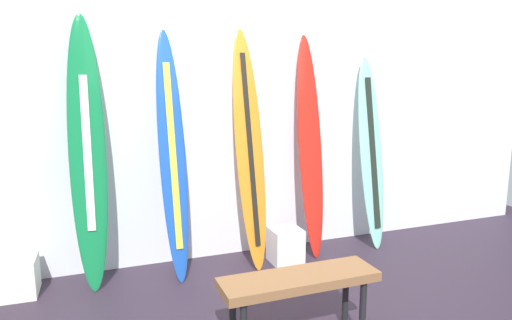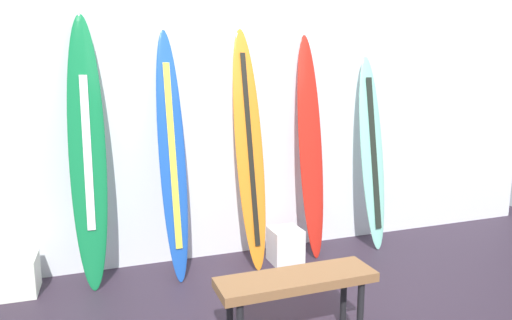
{
  "view_description": "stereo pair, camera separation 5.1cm",
  "coord_description": "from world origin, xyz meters",
  "px_view_note": "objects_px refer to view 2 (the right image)",
  "views": [
    {
      "loc": [
        -1.33,
        -2.92,
        1.71
      ],
      "look_at": [
        0.13,
        0.95,
        0.97
      ],
      "focal_mm": 32.18,
      "sensor_mm": 36.0,
      "label": 1
    },
    {
      "loc": [
        -1.28,
        -2.94,
        1.71
      ],
      "look_at": [
        0.13,
        0.95,
        0.97
      ],
      "focal_mm": 32.18,
      "sensor_mm": 36.0,
      "label": 2
    }
  ],
  "objects_px": {
    "bench": "(296,285)",
    "surfboard_emerald": "(88,154)",
    "surfboard_cobalt": "(172,158)",
    "display_block_center": "(16,276)",
    "display_block_left": "(285,245)",
    "surfboard_sunset": "(249,149)",
    "surfboard_seafoam": "(372,154)",
    "surfboard_crimson": "(311,148)"
  },
  "relations": [
    {
      "from": "surfboard_crimson",
      "to": "surfboard_seafoam",
      "type": "relative_size",
      "value": 1.1
    },
    {
      "from": "surfboard_cobalt",
      "to": "surfboard_seafoam",
      "type": "height_order",
      "value": "surfboard_cobalt"
    },
    {
      "from": "surfboard_seafoam",
      "to": "display_block_left",
      "type": "bearing_deg",
      "value": -172.32
    },
    {
      "from": "surfboard_seafoam",
      "to": "bench",
      "type": "relative_size",
      "value": 1.88
    },
    {
      "from": "display_block_left",
      "to": "surfboard_emerald",
      "type": "bearing_deg",
      "value": 174.81
    },
    {
      "from": "surfboard_emerald",
      "to": "surfboard_crimson",
      "type": "height_order",
      "value": "surfboard_emerald"
    },
    {
      "from": "surfboard_crimson",
      "to": "bench",
      "type": "bearing_deg",
      "value": -119.2
    },
    {
      "from": "surfboard_cobalt",
      "to": "surfboard_seafoam",
      "type": "relative_size",
      "value": 1.1
    },
    {
      "from": "bench",
      "to": "surfboard_emerald",
      "type": "bearing_deg",
      "value": 129.77
    },
    {
      "from": "surfboard_seafoam",
      "to": "surfboard_emerald",
      "type": "bearing_deg",
      "value": 179.61
    },
    {
      "from": "surfboard_emerald",
      "to": "bench",
      "type": "distance_m",
      "value": 2.0
    },
    {
      "from": "surfboard_emerald",
      "to": "surfboard_cobalt",
      "type": "relative_size",
      "value": 1.05
    },
    {
      "from": "surfboard_emerald",
      "to": "display_block_left",
      "type": "relative_size",
      "value": 6.86
    },
    {
      "from": "display_block_center",
      "to": "surfboard_cobalt",
      "type": "bearing_deg",
      "value": -1.61
    },
    {
      "from": "surfboard_crimson",
      "to": "surfboard_seafoam",
      "type": "xyz_separation_m",
      "value": [
        0.68,
        -0.01,
        -0.09
      ]
    },
    {
      "from": "surfboard_sunset",
      "to": "surfboard_cobalt",
      "type": "bearing_deg",
      "value": -179.07
    },
    {
      "from": "surfboard_sunset",
      "to": "surfboard_crimson",
      "type": "relative_size",
      "value": 1.02
    },
    {
      "from": "surfboard_cobalt",
      "to": "surfboard_crimson",
      "type": "bearing_deg",
      "value": 2.0
    },
    {
      "from": "surfboard_emerald",
      "to": "surfboard_crimson",
      "type": "bearing_deg",
      "value": -0.15
    },
    {
      "from": "surfboard_emerald",
      "to": "display_block_center",
      "type": "bearing_deg",
      "value": -178.45
    },
    {
      "from": "surfboard_emerald",
      "to": "display_block_left",
      "type": "height_order",
      "value": "surfboard_emerald"
    },
    {
      "from": "surfboard_sunset",
      "to": "surfboard_seafoam",
      "type": "bearing_deg",
      "value": 0.96
    },
    {
      "from": "surfboard_cobalt",
      "to": "display_block_center",
      "type": "bearing_deg",
      "value": 178.39
    },
    {
      "from": "display_block_center",
      "to": "surfboard_emerald",
      "type": "bearing_deg",
      "value": 1.55
    },
    {
      "from": "surfboard_sunset",
      "to": "bench",
      "type": "distance_m",
      "value": 1.56
    },
    {
      "from": "display_block_center",
      "to": "surfboard_crimson",
      "type": "bearing_deg",
      "value": 0.24
    },
    {
      "from": "surfboard_emerald",
      "to": "bench",
      "type": "xyz_separation_m",
      "value": [
        1.2,
        -1.44,
        -0.68
      ]
    },
    {
      "from": "display_block_left",
      "to": "display_block_center",
      "type": "height_order",
      "value": "display_block_left"
    },
    {
      "from": "surfboard_sunset",
      "to": "display_block_center",
      "type": "xyz_separation_m",
      "value": [
        -1.97,
        0.02,
        -0.93
      ]
    },
    {
      "from": "surfboard_emerald",
      "to": "display_block_left",
      "type": "xyz_separation_m",
      "value": [
        1.69,
        -0.15,
        -0.94
      ]
    },
    {
      "from": "surfboard_cobalt",
      "to": "display_block_center",
      "type": "xyz_separation_m",
      "value": [
        -1.27,
        0.04,
        -0.89
      ]
    },
    {
      "from": "surfboard_emerald",
      "to": "surfboard_sunset",
      "type": "distance_m",
      "value": 1.37
    },
    {
      "from": "surfboard_emerald",
      "to": "surfboard_seafoam",
      "type": "xyz_separation_m",
      "value": [
        2.69,
        -0.02,
        -0.15
      ]
    },
    {
      "from": "display_block_left",
      "to": "surfboard_seafoam",
      "type": "bearing_deg",
      "value": 7.68
    },
    {
      "from": "surfboard_crimson",
      "to": "display_block_left",
      "type": "bearing_deg",
      "value": -154.92
    },
    {
      "from": "display_block_center",
      "to": "bench",
      "type": "height_order",
      "value": "bench"
    },
    {
      "from": "surfboard_emerald",
      "to": "display_block_left",
      "type": "distance_m",
      "value": 1.94
    },
    {
      "from": "surfboard_sunset",
      "to": "surfboard_crimson",
      "type": "height_order",
      "value": "surfboard_sunset"
    },
    {
      "from": "surfboard_seafoam",
      "to": "bench",
      "type": "height_order",
      "value": "surfboard_seafoam"
    },
    {
      "from": "surfboard_cobalt",
      "to": "bench",
      "type": "height_order",
      "value": "surfboard_cobalt"
    },
    {
      "from": "surfboard_crimson",
      "to": "surfboard_seafoam",
      "type": "bearing_deg",
      "value": -1.1
    },
    {
      "from": "display_block_left",
      "to": "surfboard_cobalt",
      "type": "bearing_deg",
      "value": 174.28
    }
  ]
}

